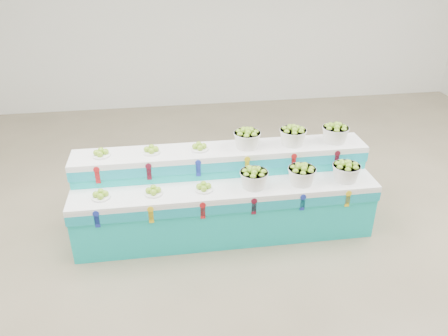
% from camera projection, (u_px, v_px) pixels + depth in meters
% --- Properties ---
extents(ground, '(10.00, 10.00, 0.00)m').
position_uv_depth(ground, '(301.00, 238.00, 5.40)').
color(ground, '#72664E').
rests_on(ground, ground).
extents(back_wall, '(10.00, 0.00, 10.00)m').
position_uv_depth(back_wall, '(234.00, 8.00, 8.81)').
color(back_wall, silver).
rests_on(back_wall, ground).
extents(display_stand, '(3.61, 0.96, 1.02)m').
position_uv_depth(display_stand, '(224.00, 194.00, 5.35)').
color(display_stand, '#14C0BD').
rests_on(display_stand, ground).
extents(plate_lower_left, '(0.21, 0.21, 0.09)m').
position_uv_depth(plate_lower_left, '(101.00, 194.00, 4.86)').
color(plate_lower_left, white).
rests_on(plate_lower_left, display_stand).
extents(plate_lower_mid, '(0.21, 0.21, 0.09)m').
position_uv_depth(plate_lower_mid, '(153.00, 190.00, 4.93)').
color(plate_lower_mid, white).
rests_on(plate_lower_mid, display_stand).
extents(plate_lower_right, '(0.21, 0.21, 0.09)m').
position_uv_depth(plate_lower_right, '(204.00, 187.00, 5.01)').
color(plate_lower_right, white).
rests_on(plate_lower_right, display_stand).
extents(basket_lower_left, '(0.33, 0.33, 0.24)m').
position_uv_depth(basket_lower_left, '(254.00, 178.00, 5.05)').
color(basket_lower_left, silver).
rests_on(basket_lower_left, display_stand).
extents(basket_lower_mid, '(0.33, 0.33, 0.24)m').
position_uv_depth(basket_lower_mid, '(302.00, 174.00, 5.12)').
color(basket_lower_mid, silver).
rests_on(basket_lower_mid, display_stand).
extents(basket_lower_right, '(0.33, 0.33, 0.24)m').
position_uv_depth(basket_lower_right, '(346.00, 171.00, 5.19)').
color(basket_lower_right, silver).
rests_on(basket_lower_right, display_stand).
extents(plate_upper_left, '(0.21, 0.21, 0.09)m').
position_uv_depth(plate_upper_left, '(101.00, 153.00, 5.10)').
color(plate_upper_left, white).
rests_on(plate_upper_left, display_stand).
extents(plate_upper_mid, '(0.21, 0.21, 0.09)m').
position_uv_depth(plate_upper_mid, '(151.00, 149.00, 5.18)').
color(plate_upper_mid, white).
rests_on(plate_upper_mid, display_stand).
extents(plate_upper_right, '(0.21, 0.21, 0.09)m').
position_uv_depth(plate_upper_right, '(199.00, 146.00, 5.25)').
color(plate_upper_right, white).
rests_on(plate_upper_right, display_stand).
extents(basket_upper_left, '(0.33, 0.33, 0.24)m').
position_uv_depth(basket_upper_left, '(247.00, 138.00, 5.29)').
color(basket_upper_left, silver).
rests_on(basket_upper_left, display_stand).
extents(basket_upper_mid, '(0.33, 0.33, 0.24)m').
position_uv_depth(basket_upper_mid, '(293.00, 135.00, 5.37)').
color(basket_upper_mid, silver).
rests_on(basket_upper_mid, display_stand).
extents(basket_upper_right, '(0.33, 0.33, 0.24)m').
position_uv_depth(basket_upper_right, '(335.00, 133.00, 5.44)').
color(basket_upper_right, silver).
rests_on(basket_upper_right, display_stand).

